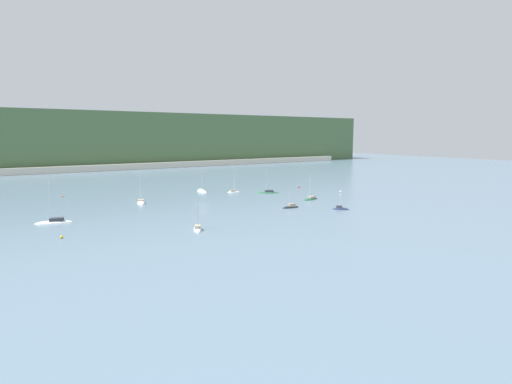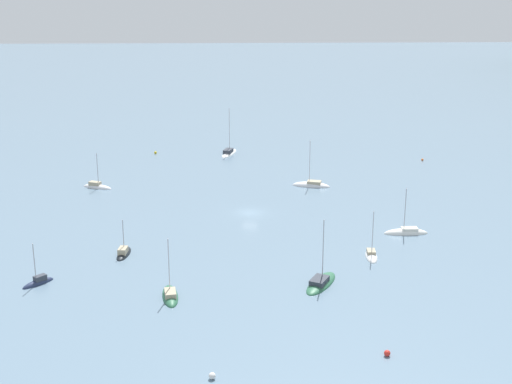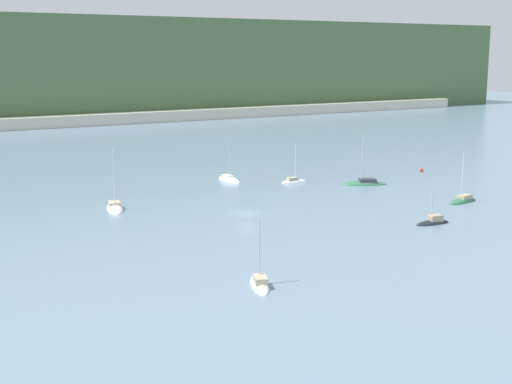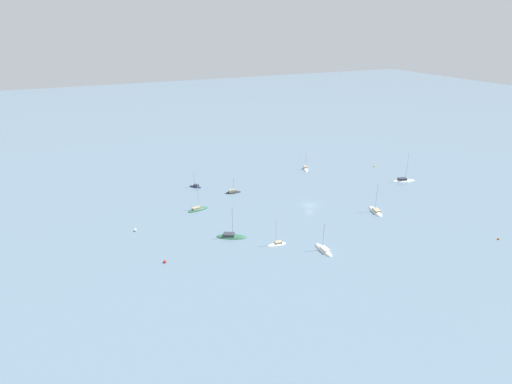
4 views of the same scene
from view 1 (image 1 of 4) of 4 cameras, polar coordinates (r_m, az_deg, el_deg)
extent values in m
plane|color=slate|center=(121.44, -7.41, -1.75)|extent=(600.00, 600.00, 0.00)
cube|color=#4C6B42|center=(279.64, -22.78, 6.85)|extent=(422.60, 57.30, 34.90)
cube|color=beige|center=(248.83, -21.20, 3.24)|extent=(359.21, 6.00, 3.64)
ellipsoid|color=white|center=(145.79, -3.20, -0.04)|extent=(5.21, 2.08, 1.10)
cube|color=tan|center=(145.53, -3.35, 0.18)|extent=(1.92, 1.32, 0.59)
cylinder|color=silver|center=(145.42, -3.12, 1.40)|extent=(0.14, 0.14, 6.75)
ellipsoid|color=#2D6647|center=(130.25, 7.78, -1.09)|extent=(6.78, 2.94, 1.39)
cube|color=tan|center=(130.53, 7.94, -0.75)|extent=(2.54, 1.73, 0.69)
cylinder|color=silver|center=(129.41, 7.72, 0.68)|extent=(0.14, 0.14, 7.41)
ellipsoid|color=#2D6647|center=(143.60, 1.63, -0.16)|extent=(8.38, 6.16, 1.25)
cube|color=#333842|center=(143.58, 1.89, 0.13)|extent=(3.44, 3.01, 0.74)
cylinder|color=#B2B2B7|center=(142.96, 1.48, 1.67)|extent=(0.14, 0.14, 8.55)
ellipsoid|color=silver|center=(127.06, -16.08, -1.56)|extent=(4.06, 7.64, 1.72)
cube|color=tan|center=(127.51, -16.11, -1.18)|extent=(2.23, 2.95, 0.62)
cylinder|color=silver|center=(126.01, -16.16, 0.53)|extent=(0.14, 0.14, 8.54)
ellipsoid|color=white|center=(106.55, -26.92, -3.97)|extent=(8.62, 4.63, 1.25)
cube|color=#333842|center=(106.28, -26.59, -3.54)|extent=(3.33, 2.43, 0.88)
cylinder|color=silver|center=(105.72, -27.33, -1.13)|extent=(0.14, 0.14, 10.04)
ellipsoid|color=black|center=(115.09, 4.95, -2.26)|extent=(5.48, 2.22, 1.10)
cube|color=tan|center=(115.18, 5.14, -1.88)|extent=(2.03, 1.36, 0.89)
cylinder|color=#B2B2B7|center=(114.48, 4.86, -0.90)|extent=(0.14, 0.14, 4.97)
ellipsoid|color=white|center=(147.83, -7.74, 0.01)|extent=(2.04, 6.97, 1.69)
cube|color=silver|center=(148.23, -7.84, 0.31)|extent=(1.42, 2.51, 0.53)
cylinder|color=#B2B2B7|center=(147.01, -7.71, 1.52)|extent=(0.14, 0.14, 6.99)
ellipsoid|color=#232D4C|center=(114.44, 11.98, -2.47)|extent=(4.13, 4.08, 1.23)
cube|color=#333842|center=(114.31, 11.81, -2.11)|extent=(1.78, 1.77, 0.78)
cylinder|color=#B2B2B7|center=(113.93, 12.14, -0.95)|extent=(0.14, 0.14, 5.49)
ellipsoid|color=silver|center=(89.28, -8.33, -5.37)|extent=(3.96, 6.29, 1.36)
cube|color=tan|center=(88.63, -8.33, -4.96)|extent=(1.96, 2.49, 0.78)
cylinder|color=#B2B2B7|center=(88.81, -8.39, -3.07)|extent=(0.14, 0.14, 6.44)
sphere|color=orange|center=(148.80, -25.90, -0.59)|extent=(0.50, 0.50, 0.50)
sphere|color=white|center=(147.55, 11.96, 0.04)|extent=(0.73, 0.73, 0.73)
sphere|color=red|center=(158.64, 6.15, 0.72)|extent=(0.70, 0.70, 0.70)
sphere|color=yellow|center=(90.20, -26.04, -5.79)|extent=(0.60, 0.60, 0.60)
camera|label=2|loc=(198.78, 25.17, 12.89)|focal=50.00mm
camera|label=3|loc=(21.39, -32.45, 12.36)|focal=50.00mm
camera|label=4|loc=(234.71, -4.26, 15.81)|focal=28.00mm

